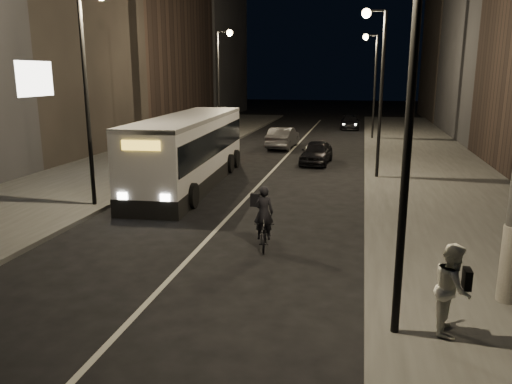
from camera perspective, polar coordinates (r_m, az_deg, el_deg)
The scene contains 15 objects.
ground at distance 15.32m, azimuth -6.92°, elevation -6.80°, with size 180.00×180.00×0.00m, color black.
sidewalk_right at distance 28.31m, azimuth 19.38°, elevation 2.07°, with size 7.00×70.00×0.16m, color #393936.
sidewalk_left at distance 31.04m, azimuth -13.52°, elevation 3.40°, with size 7.00×70.00×0.16m, color #393936.
building_row_left at distance 47.27m, azimuth -15.09°, elevation 19.92°, with size 8.00×61.00×22.00m, color black.
streetlight_right_near at distance 9.60m, azimuth 15.88°, elevation 13.49°, with size 1.20×0.44×8.12m.
streetlight_right_mid at distance 25.59m, azimuth 13.64°, elevation 13.24°, with size 1.20×0.44×8.12m.
streetlight_right_far at distance 41.58m, azimuth 13.13°, elevation 13.18°, with size 1.20×0.44×8.12m.
streetlight_left_near at distance 20.27m, azimuth -18.35°, elevation 13.01°, with size 1.20×0.44×8.12m.
streetlight_left_far at distance 36.98m, azimuth -3.96°, elevation 13.51°, with size 1.20×0.44×8.12m.
city_bus at distance 24.23m, azimuth -7.58°, elevation 5.07°, with size 3.44×12.44×3.32m.
cyclist_on_bicycle at distance 15.34m, azimuth 0.95°, elevation -4.05°, with size 0.88×1.81×2.00m.
pedestrian_woman at distance 10.85m, azimuth 21.49°, elevation -10.20°, with size 0.91×0.71×1.86m, color silver.
car_near at distance 30.04m, azimuth 6.92°, elevation 4.52°, with size 1.61×4.01×1.37m, color black.
car_mid at distance 36.27m, azimuth 3.09°, elevation 6.22°, with size 1.60×4.57×1.51m, color #39393C.
car_far at distance 49.76m, azimuth 10.70°, elevation 7.82°, with size 1.78×4.37×1.27m, color black.
Camera 1 is at (4.76, -13.58, 5.26)m, focal length 35.00 mm.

